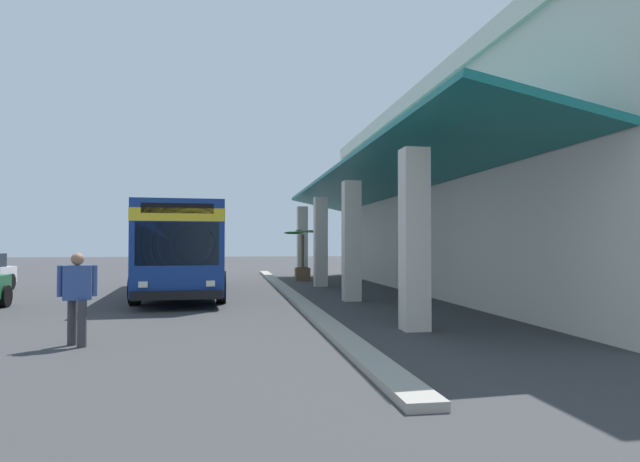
# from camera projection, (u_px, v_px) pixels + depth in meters

# --- Properties ---
(ground) EXTENTS (120.00, 120.00, 0.00)m
(ground) POSITION_uv_depth(u_px,v_px,m) (362.00, 287.00, 23.83)
(ground) COLOR #38383A
(curb_strip) EXTENTS (29.91, 0.50, 0.12)m
(curb_strip) POSITION_uv_depth(u_px,v_px,m) (288.00, 292.00, 20.75)
(curb_strip) COLOR #9E998E
(curb_strip) RESTS_ON ground
(plaza_building) EXTENTS (25.22, 13.38, 7.67)m
(plaza_building) POSITION_uv_depth(u_px,v_px,m) (525.00, 195.00, 22.38)
(plaza_building) COLOR beige
(plaza_building) RESTS_ON ground
(transit_bus) EXTENTS (11.35, 3.29, 3.34)m
(transit_bus) POSITION_uv_depth(u_px,v_px,m) (182.00, 244.00, 20.57)
(transit_bus) COLOR navy
(transit_bus) RESTS_ON ground
(pedestrian) EXTENTS (0.40, 0.68, 1.68)m
(pedestrian) POSITION_uv_depth(u_px,v_px,m) (77.00, 294.00, 9.99)
(pedestrian) COLOR #38383D
(pedestrian) RESTS_ON ground
(potted_palm) EXTENTS (1.81, 1.86, 2.61)m
(potted_palm) POSITION_uv_depth(u_px,v_px,m) (302.00, 266.00, 28.11)
(potted_palm) COLOR brown
(potted_palm) RESTS_ON ground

